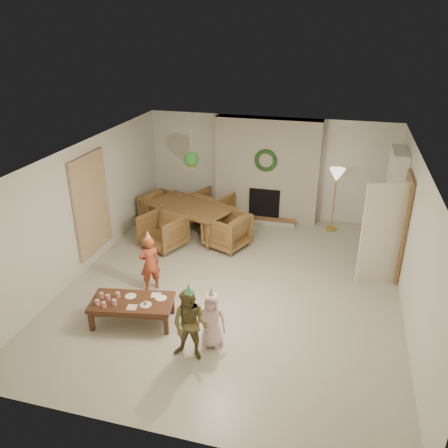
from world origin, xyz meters
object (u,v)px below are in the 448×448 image
(dining_chair_near, at_px, (163,231))
(child_pink, at_px, (212,320))
(dining_chair_left, at_px, (162,210))
(dining_chair_right, at_px, (227,231))
(child_plaid, at_px, (190,325))
(child_red, at_px, (150,264))
(coffee_table_top, at_px, (132,302))
(dining_table, at_px, (189,220))
(dining_chair_far, at_px, (213,207))

(dining_chair_near, distance_m, child_pink, 3.45)
(dining_chair_left, height_order, child_pink, child_pink)
(dining_chair_right, relative_size, child_plaid, 0.74)
(dining_chair_near, height_order, child_red, child_red)
(child_red, bearing_deg, child_plaid, 87.65)
(coffee_table_top, height_order, child_plaid, child_plaid)
(dining_chair_near, bearing_deg, dining_table, 90.00)
(dining_chair_left, xyz_separation_m, dining_chair_right, (1.81, -0.74, 0.00))
(dining_table, relative_size, child_red, 1.88)
(dining_chair_far, relative_size, child_pink, 0.92)
(dining_chair_near, relative_size, dining_chair_far, 1.00)
(child_pink, bearing_deg, child_plaid, -126.00)
(dining_chair_right, relative_size, coffee_table_top, 0.63)
(child_red, xyz_separation_m, child_plaid, (1.32, -1.58, 0.04))
(child_plaid, bearing_deg, dining_chair_right, 98.64)
(coffee_table_top, bearing_deg, dining_table, 82.53)
(coffee_table_top, distance_m, child_pink, 1.44)
(dining_chair_far, relative_size, dining_chair_right, 1.00)
(dining_chair_far, bearing_deg, dining_chair_right, 141.34)
(child_plaid, bearing_deg, dining_chair_left, 119.34)
(dining_chair_right, height_order, child_plaid, child_plaid)
(dining_chair_far, height_order, child_plaid, child_plaid)
(dining_chair_right, distance_m, child_pink, 3.30)
(dining_chair_left, bearing_deg, child_plaid, -130.79)
(dining_chair_near, height_order, child_plaid, child_plaid)
(dining_table, height_order, dining_chair_right, dining_chair_right)
(dining_chair_near, height_order, dining_chair_right, same)
(dining_chair_near, height_order, coffee_table_top, dining_chair_near)
(dining_table, bearing_deg, dining_chair_left, -180.00)
(dining_chair_right, xyz_separation_m, child_red, (-0.92, -2.01, 0.14))
(dining_table, bearing_deg, child_red, -65.81)
(child_pink, bearing_deg, dining_chair_right, 96.75)
(coffee_table_top, distance_m, child_plaid, 1.34)
(dining_chair_right, bearing_deg, child_red, -2.41)
(dining_chair_left, distance_m, child_red, 2.90)
(dining_chair_left, bearing_deg, dining_table, -90.00)
(dining_chair_left, bearing_deg, dining_chair_near, -135.00)
(dining_chair_left, relative_size, child_pink, 0.92)
(child_pink, bearing_deg, dining_chair_left, 117.35)
(child_red, bearing_deg, dining_chair_left, -114.31)
(dining_chair_right, bearing_deg, child_plaid, 28.50)
(coffee_table_top, relative_size, child_pink, 1.45)
(dining_table, relative_size, coffee_table_top, 1.48)
(dining_chair_right, bearing_deg, child_pink, 32.94)
(dining_chair_left, xyz_separation_m, coffee_table_top, (1.01, -3.77, -0.00))
(child_pink, bearing_deg, coffee_table_top, 167.50)
(dining_table, bearing_deg, child_pink, -43.87)
(dining_chair_right, distance_m, child_plaid, 3.62)
(child_red, xyz_separation_m, child_pink, (1.54, -1.23, -0.07))
(dining_table, xyz_separation_m, dining_chair_right, (1.01, -0.41, 0.04))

